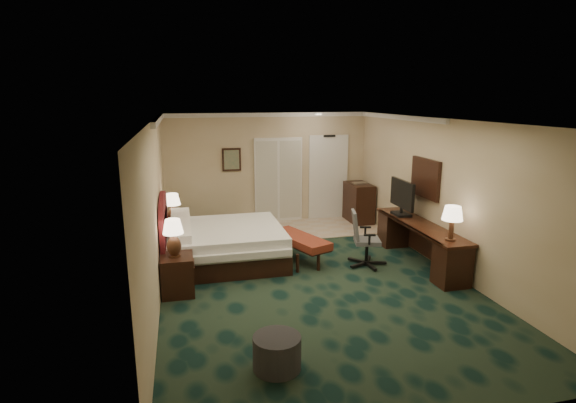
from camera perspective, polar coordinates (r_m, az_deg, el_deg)
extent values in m
cube|color=black|center=(7.94, 2.80, -9.60)|extent=(5.00, 7.50, 0.00)
cube|color=silver|center=(7.33, 3.04, 10.25)|extent=(5.00, 7.50, 0.00)
cube|color=beige|center=(11.11, -2.54, 4.23)|extent=(5.00, 0.00, 2.70)
cube|color=beige|center=(4.24, 17.60, -11.40)|extent=(5.00, 0.00, 2.70)
cube|color=beige|center=(7.24, -16.43, -1.12)|extent=(0.00, 7.50, 2.70)
cube|color=beige|center=(8.56, 19.20, 0.82)|extent=(0.00, 7.50, 2.70)
cube|color=#C7AB8D|center=(10.80, 3.09, -3.34)|extent=(3.20, 1.70, 0.01)
cube|color=white|center=(11.52, 5.10, 3.00)|extent=(1.02, 0.06, 2.18)
cube|color=#BBB6AC|center=(11.17, -1.23, 2.73)|extent=(1.20, 0.06, 2.10)
cube|color=#4E6C58|center=(10.90, -7.19, 5.30)|extent=(0.45, 0.06, 0.55)
cube|color=white|center=(9.00, 17.05, 2.85)|extent=(0.05, 0.95, 0.75)
cube|color=white|center=(8.63, -7.89, -5.43)|extent=(2.13, 1.97, 0.67)
cube|color=black|center=(7.42, -13.84, -9.03)|extent=(0.50, 0.58, 0.63)
cube|color=black|center=(9.61, -14.03, -4.19)|extent=(0.43, 0.50, 0.54)
cube|color=maroon|center=(8.67, 1.45, -5.90)|extent=(0.98, 1.50, 0.48)
cylinder|color=#2B2C2E|center=(5.45, -1.41, -18.62)|extent=(0.60, 0.60, 0.40)
cube|color=black|center=(8.82, 16.32, -5.14)|extent=(0.57, 2.64, 0.76)
cube|color=black|center=(9.17, 14.27, 0.45)|extent=(0.10, 0.92, 0.71)
cube|color=black|center=(11.38, 8.96, -0.14)|extent=(0.51, 0.92, 0.97)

